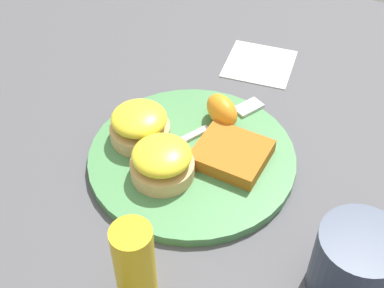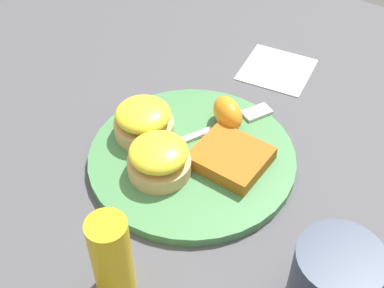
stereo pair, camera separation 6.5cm
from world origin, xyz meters
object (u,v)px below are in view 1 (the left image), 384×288
Objects in this scene: orange_wedge at (222,111)px; fork at (212,125)px; cup at (356,265)px; sandwich_benedict_right at (162,161)px; condiment_bottle at (135,265)px; sandwich_benedict_left at (138,127)px; hashbrown_patty at (232,154)px.

orange_wedge is 0.03m from fork.
sandwich_benedict_right is at bearing 168.04° from cup.
cup is 0.24m from condiment_bottle.
fork is 0.29m from cup.
sandwich_benedict_left is 0.24m from condiment_bottle.
fork is 0.28m from condiment_bottle.
orange_wedge is at bearing 141.55° from cup.
fork is at bearing 135.25° from hashbrown_patty.
cup reaches higher than hashbrown_patty.
hashbrown_patty reaches higher than fork.
condiment_bottle is (0.11, -0.21, 0.02)m from sandwich_benedict_left.
orange_wedge reaches higher than fork.
sandwich_benedict_left is 0.12m from orange_wedge.
condiment_bottle is at bearing -72.27° from sandwich_benedict_right.
sandwich_benedict_right is at bearing 107.73° from condiment_bottle.
sandwich_benedict_left is at bearing -171.81° from hashbrown_patty.
sandwich_benedict_right is 0.44× the size of fork.
fork is (0.02, 0.11, -0.02)m from sandwich_benedict_right.
sandwich_benedict_right is 0.69× the size of cup.
cup reaches higher than sandwich_benedict_right.
hashbrown_patty is at bearing 41.92° from sandwich_benedict_right.
orange_wedge is 0.52× the size of condiment_bottle.
sandwich_benedict_left is 0.13m from hashbrown_patty.
fork is (0.08, 0.07, -0.02)m from sandwich_benedict_left.
hashbrown_patty is 0.07m from fork.
sandwich_benedict_left is 1.00× the size of sandwich_benedict_right.
hashbrown_patty is 0.82× the size of condiment_bottle.
cup is (0.23, -0.18, 0.01)m from orange_wedge.
hashbrown_patty is (0.13, 0.02, -0.01)m from sandwich_benedict_left.
cup is (0.24, -0.17, 0.03)m from fork.
fork is 1.67× the size of condiment_bottle.
sandwich_benedict_right is 0.12m from fork.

